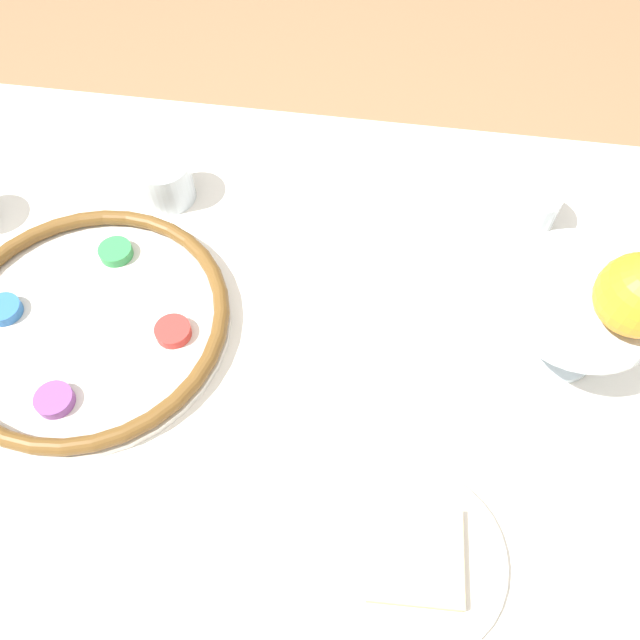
# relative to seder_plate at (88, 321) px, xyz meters

# --- Properties ---
(ground_plane) EXTENTS (8.00, 8.00, 0.00)m
(ground_plane) POSITION_rel_seder_plate_xyz_m (0.27, -0.07, -0.76)
(ground_plane) COLOR #99704C
(dining_table) EXTENTS (1.59, 1.03, 0.75)m
(dining_table) POSITION_rel_seder_plate_xyz_m (0.27, -0.07, -0.39)
(dining_table) COLOR white
(dining_table) RESTS_ON ground_plane
(seder_plate) EXTENTS (0.36, 0.36, 0.03)m
(seder_plate) POSITION_rel_seder_plate_xyz_m (0.00, 0.00, 0.00)
(seder_plate) COLOR silver
(seder_plate) RESTS_ON dining_table
(fruit_stand) EXTENTS (0.18, 0.18, 0.12)m
(fruit_stand) POSITION_rel_seder_plate_xyz_m (0.58, 0.06, 0.08)
(fruit_stand) COLOR silver
(fruit_stand) RESTS_ON dining_table
(orange_fruit) EXTENTS (0.09, 0.09, 0.09)m
(orange_fruit) POSITION_rel_seder_plate_xyz_m (0.61, 0.02, 0.15)
(orange_fruit) COLOR orange
(orange_fruit) RESTS_ON fruit_stand
(bread_plate) EXTENTS (0.19, 0.19, 0.02)m
(bread_plate) POSITION_rel_seder_plate_xyz_m (0.42, -0.22, -0.01)
(bread_plate) COLOR silver
(bread_plate) RESTS_ON dining_table
(cup_near) EXTENTS (0.08, 0.08, 0.06)m
(cup_near) POSITION_rel_seder_plate_xyz_m (0.04, 0.23, 0.02)
(cup_near) COLOR silver
(cup_near) RESTS_ON dining_table
(cup_far) EXTENTS (0.08, 0.08, 0.06)m
(cup_far) POSITION_rel_seder_plate_xyz_m (0.55, 0.26, 0.02)
(cup_far) COLOR silver
(cup_far) RESTS_ON dining_table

